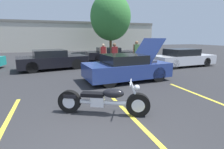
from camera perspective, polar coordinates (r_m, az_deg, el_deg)
The scene contains 13 objects.
parking_stripe_foreground at distance 4.72m, azimuth -32.78°, elevation -16.23°, with size 0.12×4.71×0.01m, color yellow.
parking_stripe_middle at distance 4.94m, azimuth 5.84°, elevation -12.98°, with size 0.12×4.71×0.01m, color yellow.
parking_stripe_back at distance 6.78m, azimuth 30.78°, elevation -7.63°, with size 0.12×4.71×0.01m, color yellow.
far_building at distance 29.23m, azimuth -18.14°, elevation 12.02°, with size 32.00×4.20×4.40m.
tree_background at distance 23.51m, azimuth -0.47°, elevation 18.26°, with size 5.18×5.18×7.59m.
motorcycle at distance 4.84m, azimuth -2.98°, elevation -8.47°, with size 2.36×1.29×0.96m.
show_car_hood_open at distance 8.57m, azimuth 4.80°, elevation 2.30°, with size 4.19×2.24×2.04m.
parked_car_mid_left_row at distance 12.26m, azimuth -18.91°, elevation 4.54°, with size 4.60×2.62×1.27m.
parked_car_right_row at distance 13.76m, azimuth 22.06°, elevation 5.02°, with size 4.79×2.05×1.27m.
parked_car_mid_right_row at distance 16.19m, azimuth -0.69°, elevation 6.70°, with size 4.33×1.90×1.16m.
spectator_near_motorcycle at distance 12.68m, azimuth 7.99°, elevation 7.52°, with size 0.52×0.24×1.83m.
spectator_by_show_car at distance 11.49m, azimuth 0.76°, elevation 6.73°, with size 0.52×0.22×1.71m.
spectator_midground at distance 12.93m, azimuth -2.89°, elevation 7.06°, with size 0.52×0.21×1.62m.
Camera 1 is at (-0.52, -2.65, 2.10)m, focal length 28.00 mm.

